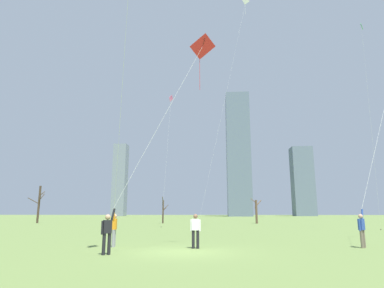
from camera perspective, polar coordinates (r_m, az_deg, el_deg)
ground_plane at (r=15.17m, az=-1.63°, el=-18.22°), size 400.00×400.00×0.00m
kite_flyer_midfield_right_blue at (r=19.82m, az=28.61°, el=-5.98°), size 5.51×3.94×11.88m
kite_flyer_foreground_right_red at (r=14.74m, az=-10.41°, el=-6.79°), size 4.84×2.84×11.00m
kite_flyer_foreground_left_purple at (r=16.21m, az=-12.52°, el=-0.71°), size 2.75×8.16×19.00m
bystander_strolling_midfield at (r=16.40m, az=0.61°, el=-14.57°), size 0.51×0.22×1.62m
distant_kite_high_overhead_green at (r=39.83m, az=27.76°, el=13.32°), size 0.77×2.34×21.34m
distant_kite_drifting_right_white at (r=45.02m, az=8.69°, el=20.71°), size 6.72×5.36×29.23m
distant_kite_low_near_trees_pink at (r=43.95m, az=-3.80°, el=6.07°), size 0.78×3.50×17.26m
bare_tree_right_of_center at (r=59.32m, az=-25.05°, el=-9.34°), size 2.38×2.85×5.92m
bare_tree_center at (r=52.79m, az=11.13°, el=-11.26°), size 1.83×1.37×3.84m
bare_tree_rightmost at (r=52.79m, az=-5.03°, el=-11.41°), size 0.83×2.82×4.07m
skyline_slender_spire at (r=144.11m, az=8.02°, el=-1.76°), size 9.92×11.99×52.90m
skyline_short_annex at (r=161.17m, az=18.65°, el=-6.13°), size 9.32×7.94×31.61m
skyline_mid_tower_right at (r=155.58m, az=-12.41°, el=-6.07°), size 5.92×5.81×32.81m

